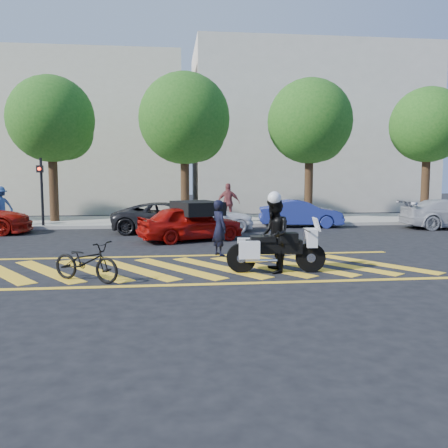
{
  "coord_description": "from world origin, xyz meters",
  "views": [
    {
      "loc": [
        -0.78,
        -12.34,
        2.47
      ],
      "look_at": [
        0.75,
        1.06,
        1.05
      ],
      "focal_mm": 38.0,
      "sensor_mm": 36.0,
      "label": 1
    }
  ],
  "objects": [
    {
      "name": "tree_center",
      "position": [
        0.13,
        12.06,
        5.1
      ],
      "size": [
        4.6,
        4.6,
        7.56
      ],
      "color": "black",
      "rests_on": "ground"
    },
    {
      "name": "parked_mid_left",
      "position": [
        -0.9,
        7.8,
        0.64
      ],
      "size": [
        4.72,
        2.37,
        1.28
      ],
      "primitive_type": "imported",
      "rotation": [
        0.0,
        0.0,
        1.52
      ],
      "color": "black",
      "rests_on": "ground"
    },
    {
      "name": "pedestrian_right",
      "position": [
        2.04,
        10.38,
        1.1
      ],
      "size": [
        1.17,
        0.65,
        1.89
      ],
      "primitive_type": "imported",
      "rotation": [
        0.0,
        0.0,
        2.96
      ],
      "color": "#924342",
      "rests_on": "sidewalk"
    },
    {
      "name": "tree_right",
      "position": [
        6.63,
        12.06,
        5.05
      ],
      "size": [
        4.4,
        4.4,
        7.41
      ],
      "color": "black",
      "rests_on": "ground"
    },
    {
      "name": "sidewalk",
      "position": [
        0.0,
        12.0,
        0.07
      ],
      "size": [
        60.0,
        5.0,
        0.15
      ],
      "primitive_type": "cube",
      "color": "#9E998E",
      "rests_on": "ground"
    },
    {
      "name": "red_convertible",
      "position": [
        -0.02,
        5.2,
        0.66
      ],
      "size": [
        4.2,
        2.83,
        1.33
      ],
      "primitive_type": "imported",
      "rotation": [
        0.0,
        0.0,
        1.93
      ],
      "color": "#9F0B07",
      "rests_on": "ground"
    },
    {
      "name": "parked_right",
      "position": [
        5.3,
        9.2,
        0.64
      ],
      "size": [
        4.01,
        1.86,
        1.27
      ],
      "primitive_type": "imported",
      "rotation": [
        0.0,
        0.0,
        1.43
      ],
      "color": "navy",
      "rests_on": "ground"
    },
    {
      "name": "ground",
      "position": [
        0.0,
        0.0,
        0.0
      ],
      "size": [
        90.0,
        90.0,
        0.0
      ],
      "primitive_type": "plane",
      "color": "black",
      "rests_on": "ground"
    },
    {
      "name": "police_motorcycle",
      "position": [
        1.83,
        -0.77,
        0.6
      ],
      "size": [
        2.51,
        0.83,
        1.1
      ],
      "rotation": [
        0.0,
        0.0,
        -0.08
      ],
      "color": "black",
      "rests_on": "ground"
    },
    {
      "name": "tree_left",
      "position": [
        -6.37,
        12.06,
        4.99
      ],
      "size": [
        4.2,
        4.2,
        7.26
      ],
      "color": "black",
      "rests_on": "ground"
    },
    {
      "name": "crosswalk",
      "position": [
        -0.04,
        0.0,
        0.0
      ],
      "size": [
        12.33,
        4.0,
        0.01
      ],
      "color": "yellow",
      "rests_on": "ground"
    },
    {
      "name": "building_right",
      "position": [
        9.0,
        21.0,
        5.5
      ],
      "size": [
        16.0,
        8.0,
        11.0
      ],
      "primitive_type": "cube",
      "color": "beige",
      "rests_on": "ground"
    },
    {
      "name": "officer_bike",
      "position": [
        0.7,
        1.83,
        0.85
      ],
      "size": [
        0.62,
        0.73,
        1.7
      ],
      "primitive_type": "imported",
      "rotation": [
        0.0,
        0.0,
        1.98
      ],
      "color": "black",
      "rests_on": "ground"
    },
    {
      "name": "building_left",
      "position": [
        -8.0,
        21.0,
        5.0
      ],
      "size": [
        16.0,
        8.0,
        10.0
      ],
      "primitive_type": "cube",
      "color": "beige",
      "rests_on": "ground"
    },
    {
      "name": "signal_pole",
      "position": [
        -6.5,
        9.74,
        1.92
      ],
      "size": [
        0.28,
        0.43,
        3.2
      ],
      "color": "black",
      "rests_on": "ground"
    },
    {
      "name": "parked_mid_right",
      "position": [
        0.79,
        7.8,
        0.68
      ],
      "size": [
        4.12,
        2.02,
        1.35
      ],
      "primitive_type": "imported",
      "rotation": [
        0.0,
        0.0,
        1.68
      ],
      "color": "silver",
      "rests_on": "ground"
    },
    {
      "name": "bicycle",
      "position": [
        -2.72,
        -1.27,
        0.47
      ],
      "size": [
        1.86,
        1.46,
        0.94
      ],
      "primitive_type": "imported",
      "rotation": [
        0.0,
        0.0,
        1.03
      ],
      "color": "black",
      "rests_on": "ground"
    },
    {
      "name": "officer_moto",
      "position": [
        1.81,
        -0.77,
        0.94
      ],
      "size": [
        0.79,
        0.97,
        1.89
      ],
      "primitive_type": "imported",
      "rotation": [
        0.0,
        0.0,
        -1.65
      ],
      "color": "black",
      "rests_on": "ground"
    },
    {
      "name": "tree_far_right",
      "position": [
        13.13,
        12.06,
        4.94
      ],
      "size": [
        4.0,
        4.0,
        7.1
      ],
      "color": "black",
      "rests_on": "ground"
    },
    {
      "name": "pedestrian_left",
      "position": [
        -8.39,
        10.0,
        1.04
      ],
      "size": [
        1.3,
        1.25,
        1.78
      ],
      "primitive_type": "imported",
      "rotation": [
        0.0,
        0.0,
        3.85
      ],
      "color": "#33548E",
      "rests_on": "sidewalk"
    }
  ]
}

